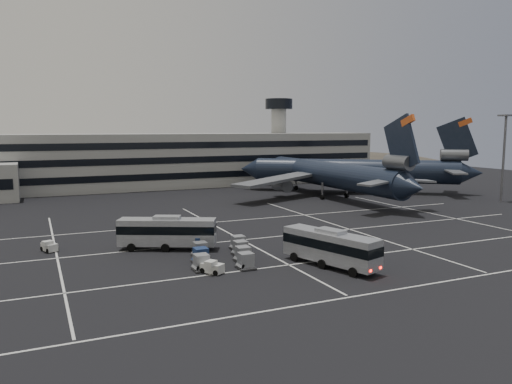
% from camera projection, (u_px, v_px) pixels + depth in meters
% --- Properties ---
extents(ground, '(260.00, 260.00, 0.00)m').
position_uv_depth(ground, '(293.00, 242.00, 68.36)').
color(ground, black).
rests_on(ground, ground).
extents(lane_markings, '(90.00, 55.62, 0.01)m').
position_uv_depth(lane_markings, '(297.00, 240.00, 69.40)').
color(lane_markings, silver).
rests_on(lane_markings, ground).
extents(terminal, '(125.00, 26.00, 24.00)m').
position_uv_depth(terminal, '(154.00, 161.00, 130.64)').
color(terminal, gray).
rests_on(terminal, ground).
extents(hills, '(352.00, 180.00, 44.00)m').
position_uv_depth(hills, '(152.00, 188.00, 231.01)').
color(hills, '#38332B').
rests_on(hills, ground).
extents(lightpole_right, '(2.40, 2.40, 18.28)m').
position_uv_depth(lightpole_right, '(504.00, 146.00, 104.00)').
color(lightpole_right, slate).
rests_on(lightpole_right, ground).
extents(trijet_main, '(47.46, 57.49, 18.08)m').
position_uv_depth(trijet_main, '(331.00, 174.00, 110.73)').
color(trijet_main, black).
rests_on(trijet_main, ground).
extents(trijet_far, '(49.40, 39.64, 18.08)m').
position_uv_depth(trijet_far, '(359.00, 170.00, 120.51)').
color(trijet_far, black).
rests_on(trijet_far, ground).
extents(bus_near, '(6.41, 12.43, 4.29)m').
position_uv_depth(bus_near, '(330.00, 246.00, 55.92)').
color(bus_near, gray).
rests_on(bus_near, ground).
extents(bus_far, '(12.38, 8.02, 4.38)m').
position_uv_depth(bus_far, '(167.00, 231.00, 63.85)').
color(bus_far, gray).
rests_on(bus_far, ground).
extents(tug_a, '(2.14, 2.62, 1.47)m').
position_uv_depth(tug_a, '(50.00, 246.00, 62.98)').
color(tug_a, silver).
rests_on(tug_a, ground).
extents(tug_b, '(2.52, 2.73, 1.51)m').
position_uv_depth(tug_b, '(213.00, 267.00, 53.52)').
color(tug_b, silver).
rests_on(tug_b, ground).
extents(uld_cluster, '(9.64, 12.47, 1.81)m').
position_uv_depth(uld_cluster, '(221.00, 252.00, 59.26)').
color(uld_cluster, '#2D2D30').
rests_on(uld_cluster, ground).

